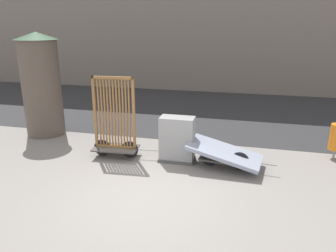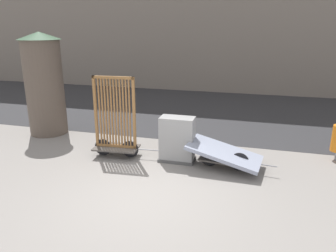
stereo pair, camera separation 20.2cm
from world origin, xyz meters
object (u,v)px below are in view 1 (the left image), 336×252
Objects in this scene: bike_cart_with_bedframe at (115,128)px; utility_cabinet at (177,141)px; bike_cart_with_mattress at (225,154)px; advertising_column at (41,84)px.

bike_cart_with_bedframe reaches higher than utility_cabinet.
bike_cart_with_bedframe is at bearing -173.15° from bike_cart_with_mattress.
utility_cabinet reaches higher than bike_cart_with_mattress.
advertising_column reaches higher than bike_cart_with_mattress.
advertising_column is at bearing 152.50° from bike_cart_with_bedframe.
bike_cart_with_bedframe is 0.68× the size of advertising_column.
bike_cart_with_mattress is 6.39m from advertising_column.
bike_cart_with_mattress is at bearing -6.49° from utility_cabinet.
bike_cart_with_bedframe is at bearing -175.12° from utility_cabinet.
bike_cart_with_bedframe is 1.84× the size of utility_cabinet.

